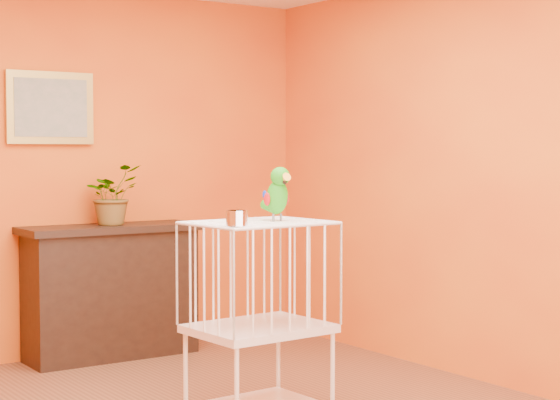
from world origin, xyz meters
TOP-DOWN VIEW (x-y plane):
  - room_shell at (0.00, 0.00)m, footprint 4.50×4.50m
  - console_cabinet at (0.36, 2.03)m, footprint 1.26×0.45m
  - potted_plant at (0.37, 2.04)m, footprint 0.50×0.52m
  - framed_picture at (0.00, 2.22)m, footprint 0.62×0.04m
  - birdcage at (0.36, 0.13)m, footprint 0.72×0.57m
  - feed_cup at (0.09, -0.08)m, footprint 0.11×0.11m
  - parrot at (0.49, 0.15)m, footprint 0.15×0.26m

SIDE VIEW (x-z plane):
  - console_cabinet at x=0.36m, z-range 0.00..0.94m
  - birdcage at x=0.36m, z-range 0.02..1.09m
  - potted_plant at x=0.37m, z-range 0.93..1.26m
  - feed_cup at x=0.09m, z-range 1.08..1.16m
  - parrot at x=0.49m, z-range 1.08..1.37m
  - room_shell at x=0.00m, z-range -0.67..3.83m
  - framed_picture at x=0.00m, z-range 1.50..2.00m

